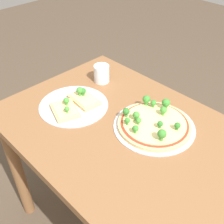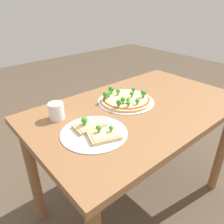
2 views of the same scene
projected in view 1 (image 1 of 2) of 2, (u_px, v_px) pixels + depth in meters
dining_table at (139, 159)px, 1.14m from camera, size 1.22×0.73×0.76m
pizza_tray_whole at (154, 123)px, 1.12m from camera, size 0.33×0.33×0.07m
pizza_tray_slice at (74, 104)px, 1.23m from camera, size 0.30×0.30×0.07m
drinking_cup at (102, 74)px, 1.37m from camera, size 0.08×0.08×0.09m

